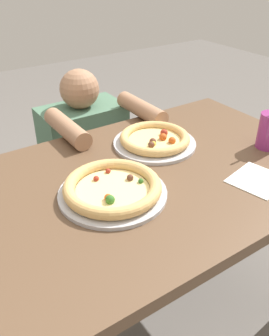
{
  "coord_description": "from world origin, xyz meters",
  "views": [
    {
      "loc": [
        -0.59,
        -0.77,
        1.36
      ],
      "look_at": [
        -0.06,
        0.02,
        0.78
      ],
      "focal_mm": 38.41,
      "sensor_mm": 36.0,
      "label": 1
    }
  ],
  "objects": [
    {
      "name": "ground_plane",
      "position": [
        0.0,
        0.0,
        0.0
      ],
      "size": [
        8.0,
        8.0,
        0.0
      ],
      "primitive_type": "plane",
      "color": "#66605B"
    },
    {
      "name": "paper_napkin",
      "position": [
        0.24,
        -0.21,
        0.75
      ],
      "size": [
        0.19,
        0.18,
        0.0
      ],
      "primitive_type": "cube",
      "rotation": [
        0.0,
        0.0,
        0.22
      ],
      "color": "white",
      "rests_on": "dining_table"
    },
    {
      "name": "dining_table",
      "position": [
        0.0,
        0.0,
        0.63
      ],
      "size": [
        1.23,
        0.79,
        0.75
      ],
      "color": "brown",
      "rests_on": "ground"
    },
    {
      "name": "diner_seated",
      "position": [
        0.05,
        0.61,
        0.42
      ],
      "size": [
        0.41,
        0.52,
        0.92
      ],
      "color": "#333847",
      "rests_on": "ground"
    },
    {
      "name": "pizza_near",
      "position": [
        -0.17,
        -0.03,
        0.77
      ],
      "size": [
        0.32,
        0.32,
        0.05
      ],
      "color": "#B7B7BC",
      "rests_on": "dining_table"
    },
    {
      "name": "pizza_far",
      "position": [
        0.12,
        0.15,
        0.77
      ],
      "size": [
        0.3,
        0.3,
        0.04
      ],
      "color": "#B7B7BC",
      "rests_on": "dining_table"
    }
  ]
}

